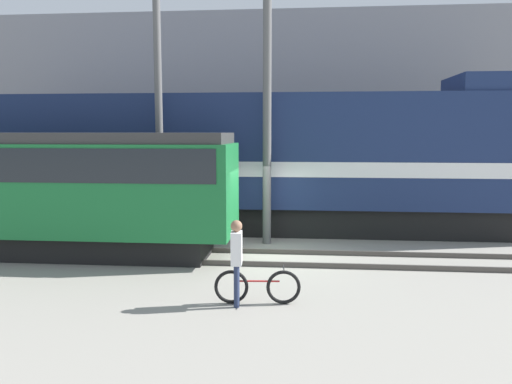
# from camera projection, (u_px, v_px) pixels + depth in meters

# --- Properties ---
(ground_plane) EXTENTS (120.00, 120.00, 0.00)m
(ground_plane) POSITION_uv_depth(u_px,v_px,m) (262.00, 253.00, 14.81)
(ground_plane) COLOR gray
(track_near) EXTENTS (60.00, 1.50, 0.14)m
(track_near) POSITION_uv_depth(u_px,v_px,m) (259.00, 257.00, 14.04)
(track_near) COLOR #47423D
(track_near) RESTS_ON ground
(track_far) EXTENTS (60.00, 1.51, 0.14)m
(track_far) POSITION_uv_depth(u_px,v_px,m) (270.00, 229.00, 18.18)
(track_far) COLOR #47423D
(track_far) RESTS_ON ground
(building_backdrop) EXTENTS (32.19, 6.00, 9.08)m
(building_backdrop) POSITION_uv_depth(u_px,v_px,m) (281.00, 113.00, 25.84)
(building_backdrop) COLOR gray
(building_backdrop) RESTS_ON ground
(freight_locomotive) EXTENTS (21.21, 3.04, 5.46)m
(freight_locomotive) POSITION_uv_depth(u_px,v_px,m) (236.00, 161.00, 18.00)
(freight_locomotive) COLOR black
(freight_locomotive) RESTS_ON ground
(streetcar) EXTENTS (12.40, 2.54, 3.56)m
(streetcar) POSITION_uv_depth(u_px,v_px,m) (21.00, 185.00, 14.45)
(streetcar) COLOR black
(streetcar) RESTS_ON ground
(bicycle) EXTENTS (1.81, 0.44, 0.78)m
(bicycle) POSITION_uv_depth(u_px,v_px,m) (257.00, 287.00, 10.41)
(bicycle) COLOR black
(bicycle) RESTS_ON ground
(person) EXTENTS (0.25, 0.38, 1.80)m
(person) POSITION_uv_depth(u_px,v_px,m) (237.00, 254.00, 10.18)
(person) COLOR #232D4C
(person) RESTS_ON ground
(utility_pole_center) EXTENTS (0.24, 0.24, 7.84)m
(utility_pole_center) POSITION_uv_depth(u_px,v_px,m) (159.00, 121.00, 15.97)
(utility_pole_center) COLOR #595959
(utility_pole_center) RESTS_ON ground
(utility_pole_right) EXTENTS (0.27, 0.27, 9.07)m
(utility_pole_right) POSITION_uv_depth(u_px,v_px,m) (267.00, 101.00, 15.57)
(utility_pole_right) COLOR #595959
(utility_pole_right) RESTS_ON ground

